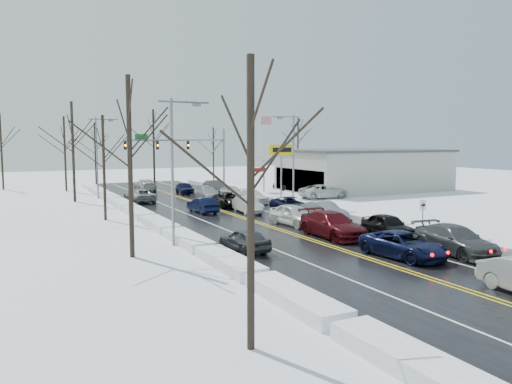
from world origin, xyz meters
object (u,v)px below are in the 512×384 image
traffic_signal_mast (188,148)px  dealership_building (364,170)px  oncoming_car_0 (203,213)px  flagpole (261,144)px  tires_plus_sign (281,153)px

traffic_signal_mast → dealership_building: size_ratio=0.65×
traffic_signal_mast → oncoming_car_0: bearing=-105.3°
dealership_building → oncoming_car_0: (-25.91, -9.61, -2.66)m
flagpole → oncoming_car_0: (-17.10, -21.61, -5.93)m
traffic_signal_mast → dealership_building: traffic_signal_mast is taller
traffic_signal_mast → oncoming_car_0: size_ratio=3.19×
dealership_building → oncoming_car_0: dealership_building is taller
flagpole → oncoming_car_0: bearing=-128.4°
traffic_signal_mast → flagpole: bearing=9.7°
traffic_signal_mast → dealership_building: bearing=-25.9°
tires_plus_sign → dealership_building: 13.82m
tires_plus_sign → oncoming_car_0: size_ratio=1.44×
traffic_signal_mast → oncoming_car_0: 21.05m
tires_plus_sign → oncoming_car_0: 15.41m
flagpole → oncoming_car_0: flagpole is taller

